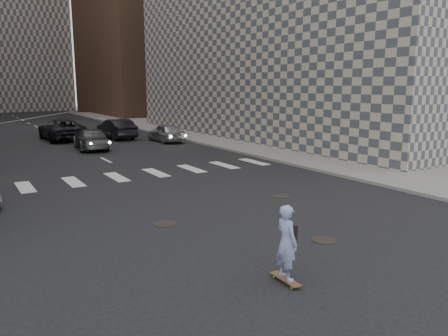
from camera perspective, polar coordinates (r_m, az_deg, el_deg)
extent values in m
plane|color=black|center=(13.81, 1.98, -7.30)|extent=(160.00, 160.00, 0.00)
cube|color=gray|center=(38.06, 3.49, 4.36)|extent=(13.00, 80.00, 0.15)
cube|color=#ADA08E|center=(39.71, 10.06, 20.31)|extent=(15.00, 33.00, 22.00)
cube|color=black|center=(31.12, 4.92, 6.49)|extent=(0.30, 18.00, 4.00)
cylinder|color=black|center=(12.70, 12.94, -9.16)|extent=(0.70, 0.70, 0.02)
cylinder|color=black|center=(13.90, -7.75, -7.23)|extent=(0.70, 0.70, 0.02)
cylinder|color=black|center=(17.25, 7.45, -3.68)|extent=(0.70, 0.70, 0.02)
cube|color=brown|center=(9.99, 8.03, -14.16)|extent=(0.25, 0.90, 0.02)
cylinder|color=green|center=(9.74, 8.81, -15.20)|extent=(0.03, 0.06, 0.06)
cylinder|color=green|center=(9.83, 9.56, -14.97)|extent=(0.03, 0.06, 0.06)
cylinder|color=green|center=(10.20, 6.54, -13.92)|extent=(0.03, 0.06, 0.06)
cylinder|color=green|center=(10.28, 7.27, -13.72)|extent=(0.03, 0.06, 0.06)
imported|color=#8299BE|center=(9.66, 8.16, -9.58)|extent=(0.42, 0.63, 1.68)
cube|color=black|center=(9.74, 8.85, -8.16)|extent=(0.11, 0.28, 0.32)
imported|color=#505357|center=(31.12, -16.99, 3.64)|extent=(2.41, 4.95, 1.39)
imported|color=black|center=(37.16, -20.42, 4.72)|extent=(2.87, 5.99, 1.65)
imported|color=#B8BBC0|center=(34.05, -7.62, 4.60)|extent=(1.67, 4.14, 1.41)
imported|color=black|center=(36.84, -13.87, 5.00)|extent=(2.01, 4.98, 1.61)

